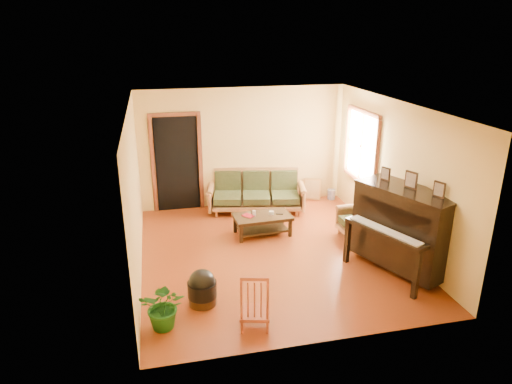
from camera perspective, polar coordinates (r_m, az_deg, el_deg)
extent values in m
plane|color=#65240D|center=(8.17, 1.97, -7.62)|extent=(5.00, 5.00, 0.00)
cube|color=black|center=(9.88, -9.85, 3.46)|extent=(1.08, 0.16, 2.05)
cube|color=white|center=(9.52, 13.08, 5.59)|extent=(0.12, 1.36, 1.46)
cube|color=#9E6739|center=(9.79, 0.05, 0.01)|extent=(2.18, 1.25, 0.88)
cube|color=black|center=(8.78, 0.79, -4.12)|extent=(1.12, 0.65, 0.39)
cube|color=#9E6739|center=(8.75, 12.97, -3.21)|extent=(0.84, 0.88, 0.82)
cube|color=black|center=(7.71, 17.89, -4.57)|extent=(1.48, 1.84, 1.41)
cylinder|color=black|center=(6.74, -6.73, -12.24)|extent=(0.50, 0.50, 0.40)
cube|color=maroon|center=(6.14, -0.15, -13.21)|extent=(0.48, 0.51, 0.83)
cube|color=#B17F3B|center=(10.57, 7.02, 0.38)|extent=(0.41, 0.22, 0.53)
cylinder|color=#384CA8|center=(10.74, 9.39, -0.28)|extent=(0.19, 0.19, 0.23)
imported|color=#185317|center=(6.28, -11.39, -13.77)|extent=(0.71, 0.65, 0.66)
imported|color=maroon|center=(8.60, -1.29, -3.15)|extent=(0.25, 0.26, 0.02)
cylinder|color=silver|center=(8.66, -0.25, -2.67)|extent=(0.08, 0.08, 0.11)
cylinder|color=silver|center=(8.74, 1.93, -2.61)|extent=(0.12, 0.12, 0.06)
cube|color=black|center=(8.76, 2.95, -2.75)|extent=(0.14, 0.08, 0.01)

